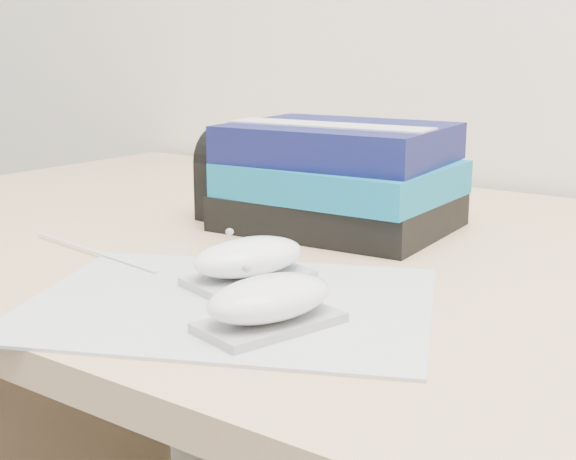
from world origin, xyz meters
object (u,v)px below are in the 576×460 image
Objects in this scene: desk at (449,443)px; mouse_front at (270,302)px; pouch at (255,177)px; mouse_rear at (249,261)px; book_stack at (340,177)px.

mouse_front reaches higher than desk.
desk is 0.38m from pouch.
mouse_front is (-0.01, -0.33, 0.26)m from desk.
mouse_rear is at bearing -53.11° from pouch.
pouch is (-0.10, -0.03, -0.00)m from book_stack.
book_stack is (-0.14, 0.32, 0.04)m from mouse_front.
pouch is at bearing -162.17° from book_stack.
mouse_rear is 0.26m from pouch.
desk is at bearing 69.61° from mouse_rear.
mouse_front is 0.91× the size of pouch.
desk is 12.83× the size of mouse_rear.
book_stack reaches higher than mouse_rear.
pouch is (-0.16, 0.21, 0.03)m from mouse_rear.
book_stack is at bearing -177.45° from desk.
mouse_rear is 0.12m from mouse_front.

